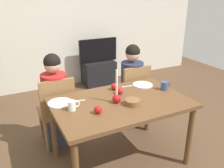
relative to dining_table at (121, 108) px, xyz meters
The scene contains 20 objects.
ground_plane 0.67m from the dining_table, ahead, with size 7.68×7.68×0.00m, color brown.
back_wall 2.68m from the dining_table, 90.00° to the left, with size 6.40×0.10×2.60m, color beige.
dining_table is the anchor object (origin of this frame).
chair_left 0.82m from the dining_table, 131.22° to the left, with size 0.40×0.40×0.90m.
chair_right 0.82m from the dining_table, 49.19° to the left, with size 0.40×0.40×0.90m.
person_left_child 0.84m from the dining_table, 129.75° to the left, with size 0.30×0.30×1.17m.
person_right_child 0.83m from the dining_table, 50.65° to the left, with size 0.30×0.30×1.17m.
tv_stand 2.46m from the dining_table, 71.95° to the left, with size 0.64×0.40×0.48m, color black.
tv 2.42m from the dining_table, 71.95° to the left, with size 0.79×0.05×0.46m.
candle_centerpiece 0.16m from the dining_table, 166.25° to the right, with size 0.09×0.09×0.35m.
plate_left 0.63m from the dining_table, 158.39° to the left, with size 0.25×0.25×0.01m, color white.
plate_right 0.53m from the dining_table, 30.73° to the left, with size 0.24×0.24×0.01m, color silver.
mug_left 0.53m from the dining_table, behind, with size 0.12×0.08×0.10m.
mug_right 0.61m from the dining_table, ahead, with size 0.12×0.08×0.10m.
fork_left 0.47m from the dining_table, 154.35° to the left, with size 0.18×0.01×0.01m, color silver.
fork_right 0.43m from the dining_table, 47.75° to the left, with size 0.18×0.01×0.01m, color silver.
bowl_walnuts 0.18m from the dining_table, 61.01° to the right, with size 0.16×0.16×0.05m, color brown.
apple_near_candle 0.33m from the dining_table, 74.71° to the left, with size 0.08×0.08×0.08m, color red.
apple_by_left_plate 0.21m from the dining_table, 64.55° to the left, with size 0.07×0.07×0.07m, color #B4191F.
apple_by_right_mug 0.37m from the dining_table, 156.43° to the right, with size 0.08×0.08×0.08m, color #B41415.
Camera 1 is at (-1.09, -1.96, 1.83)m, focal length 38.25 mm.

